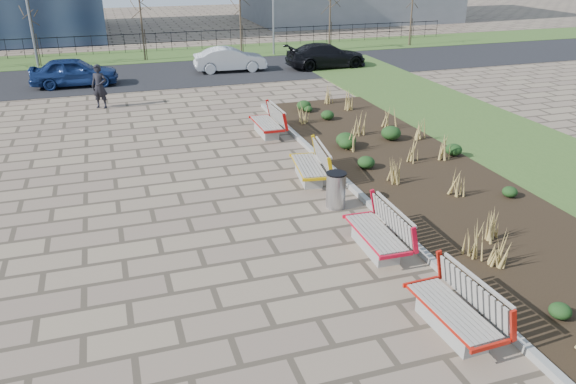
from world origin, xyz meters
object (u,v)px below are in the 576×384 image
object	(u,v)px
litter_bin	(336,190)
car_silver	(230,59)
bench_b	(376,231)
bench_a	(453,308)
pedestrian	(99,86)
bench_d	(266,121)
lamp_east	(273,5)
bench_c	(309,164)
car_black	(326,55)
lamp_west	(29,13)
car_blue	(74,72)

from	to	relation	value
litter_bin	car_silver	size ratio (longest dim) A/B	0.24
car_silver	bench_b	bearing A→B (deg)	179.72
bench_a	pedestrian	size ratio (longest dim) A/B	1.13
bench_b	pedestrian	size ratio (longest dim) A/B	1.13
bench_b	bench_d	size ratio (longest dim) A/B	1.00
bench_b	lamp_east	xyz separation A→B (m)	(5.00, 24.81, 2.54)
pedestrian	bench_c	bearing A→B (deg)	-36.38
car_black	lamp_west	bearing A→B (deg)	71.05
car_black	lamp_east	world-z (taller)	lamp_east
bench_b	lamp_east	bearing A→B (deg)	79.81
bench_a	bench_c	bearing A→B (deg)	87.39
car_silver	bench_c	bearing A→B (deg)	178.78
pedestrian	car_blue	xyz separation A→B (m)	(-1.16, 4.59, -0.20)
car_black	lamp_west	distance (m)	16.56
bench_a	pedestrian	bearing A→B (deg)	105.05
bench_d	car_blue	xyz separation A→B (m)	(-6.86, 10.38, 0.22)
bench_c	lamp_east	xyz separation A→B (m)	(5.00, 20.34, 2.54)
bench_c	bench_d	size ratio (longest dim) A/B	1.00
litter_bin	lamp_west	world-z (taller)	lamp_west
lamp_west	lamp_east	size ratio (longest dim) A/B	1.00
litter_bin	lamp_east	xyz separation A→B (m)	(4.97, 22.38, 2.56)
car_black	lamp_east	bearing A→B (deg)	16.95
car_silver	lamp_east	xyz separation A→B (m)	(3.78, 4.25, 2.37)
bench_a	car_black	world-z (taller)	car_black
bench_b	lamp_west	world-z (taller)	lamp_west
bench_d	lamp_west	world-z (taller)	lamp_west
car_black	lamp_east	size ratio (longest dim) A/B	0.77
bench_c	car_black	distance (m)	16.81
car_black	bench_a	bearing A→B (deg)	162.35
bench_c	pedestrian	size ratio (longest dim) A/B	1.13
pedestrian	car_silver	size ratio (longest dim) A/B	0.47
bench_d	pedestrian	world-z (taller)	pedestrian
litter_bin	lamp_west	distance (m)	24.27
pedestrian	lamp_west	distance (m)	10.72
lamp_west	bench_d	bearing A→B (deg)	-60.30
car_blue	car_black	size ratio (longest dim) A/B	0.89
bench_a	bench_d	xyz separation A→B (m)	(0.00, 12.13, 0.00)
bench_a	car_silver	distance (m)	23.69
bench_a	car_silver	size ratio (longest dim) A/B	0.53
bench_a	bench_c	world-z (taller)	same
bench_d	pedestrian	bearing A→B (deg)	134.10
bench_a	lamp_west	xyz separation A→B (m)	(-9.00, 27.91, 2.54)
bench_a	lamp_east	distance (m)	28.46
car_black	bench_c	bearing A→B (deg)	155.19
bench_b	litter_bin	bearing A→B (deg)	90.51
bench_a	bench_d	bearing A→B (deg)	87.39
car_black	bench_b	bearing A→B (deg)	160.01
bench_d	bench_a	bearing A→B (deg)	-90.46
bench_a	bench_b	distance (m)	3.09
bench_c	litter_bin	world-z (taller)	bench_c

